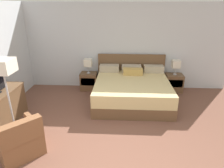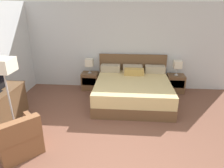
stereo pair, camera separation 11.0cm
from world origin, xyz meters
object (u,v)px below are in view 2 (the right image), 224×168
armchair_by_window (18,139)px  nightstand_left (90,81)px  table_lamp_right (178,65)px  table_lamp_left (89,63)px  bed (133,90)px  nightstand_right (175,83)px  floor_lamp (3,70)px  dresser (0,108)px

armchair_by_window → nightstand_left: bearing=76.2°
armchair_by_window → table_lamp_right: bearing=41.8°
table_lamp_right → table_lamp_left: bearing=180.0°
bed → nightstand_right: size_ratio=3.84×
nightstand_left → floor_lamp: 2.89m
nightstand_left → dresser: (-1.60, -2.10, 0.12)m
bed → nightstand_right: 1.49m
bed → dresser: size_ratio=1.42×
table_lamp_left → nightstand_right: bearing=-0.0°
table_lamp_right → dresser: size_ratio=0.31×
table_lamp_left → nightstand_left: bearing=-90.0°
floor_lamp → bed: bearing=35.2°
dresser → armchair_by_window: size_ratio=1.48×
bed → table_lamp_right: bearing=29.1°
nightstand_right → dresser: dresser is taller
dresser → bed: bearing=25.4°
nightstand_left → armchair_by_window: armchair_by_window is taller
bed → armchair_by_window: 3.04m
table_lamp_left → armchair_by_window: bearing=-103.8°
armchair_by_window → nightstand_right: bearing=41.8°
dresser → armchair_by_window: bearing=-45.6°
bed → dresser: bed is taller
nightstand_right → armchair_by_window: bearing=-138.2°
table_lamp_left → armchair_by_window: table_lamp_left is taller
bed → table_lamp_left: (-1.30, 0.72, 0.53)m
bed → nightstand_left: (-1.30, 0.72, -0.06)m
nightstand_left → dresser: 2.64m
bed → nightstand_left: size_ratio=3.84×
nightstand_left → floor_lamp: size_ratio=0.33×
nightstand_right → floor_lamp: 4.57m
nightstand_right → armchair_by_window: (-3.33, -2.98, 0.02)m
nightstand_right → armchair_by_window: size_ratio=0.55×
nightstand_right → table_lamp_right: bearing=90.0°
table_lamp_left → dresser: 2.68m
bed → nightstand_left: bed is taller
table_lamp_right → armchair_by_window: table_lamp_right is taller
table_lamp_right → armchair_by_window: 4.51m
nightstand_left → armchair_by_window: bearing=-103.8°
nightstand_right → armchair_by_window: armchair_by_window is taller
nightstand_left → table_lamp_right: bearing=0.0°
nightstand_right → dresser: size_ratio=0.37×
bed → nightstand_right: (1.30, 0.72, -0.06)m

